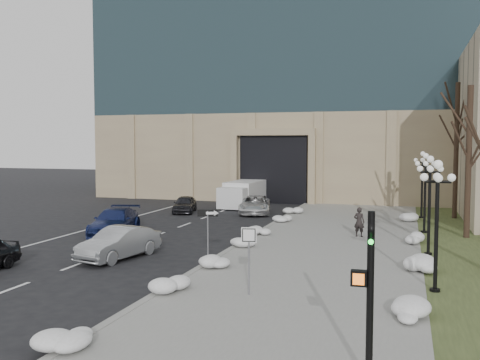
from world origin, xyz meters
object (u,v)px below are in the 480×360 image
object	(u,v)px
traffic_signal	(368,302)
lamppost_b	(430,192)
box_truck	(244,194)
lamppost_d	(422,176)
keep_sign	(249,246)
car_b	(119,243)
one_way_sign	(211,220)
car_d	(255,205)
lamppost_c	(425,182)
lamppost_a	(437,208)
pedestrian	(359,222)
car_c	(115,222)
car_e	(185,204)

from	to	relation	value
traffic_signal	lamppost_b	distance (m)	14.86
box_truck	lamppost_d	bearing A→B (deg)	-11.62
keep_sign	car_b	bearing A→B (deg)	138.47
one_way_sign	traffic_signal	bearing A→B (deg)	-70.78
car_d	lamppost_c	xyz separation A→B (m)	(11.94, -5.73, 2.40)
one_way_sign	lamppost_a	size ratio (longest dim) A/B	0.52
car_d	lamppost_a	size ratio (longest dim) A/B	1.02
car_d	box_truck	size ratio (longest dim) A/B	0.72
car_d	keep_sign	bearing A→B (deg)	-87.76
lamppost_a	lamppost_d	xyz separation A→B (m)	(0.00, 19.50, 0.00)
car_d	pedestrian	size ratio (longest dim) A/B	2.93
keep_sign	traffic_signal	distance (m)	7.27
car_d	lamppost_b	distance (m)	17.26
car_d	lamppost_c	bearing A→B (deg)	-38.67
car_c	traffic_signal	size ratio (longest dim) A/B	1.33
car_c	lamppost_d	bearing A→B (deg)	20.40
traffic_signal	lamppost_c	bearing A→B (deg)	83.42
lamppost_b	keep_sign	bearing A→B (deg)	-124.65
pedestrian	lamppost_c	world-z (taller)	lamppost_c
lamppost_b	one_way_sign	bearing A→B (deg)	-151.50
car_d	lamppost_b	xyz separation A→B (m)	(11.94, -12.23, 2.40)
car_c	lamppost_b	world-z (taller)	lamppost_b
one_way_sign	lamppost_c	bearing A→B (deg)	34.26
keep_sign	lamppost_d	size ratio (longest dim) A/B	0.52
car_b	lamppost_b	size ratio (longest dim) A/B	0.93
car_e	keep_sign	world-z (taller)	keep_sign
traffic_signal	lamppost_a	xyz separation A→B (m)	(1.77, 8.21, 1.13)
box_truck	lamppost_c	xyz separation A→B (m)	(14.16, -10.13, 2.05)
lamppost_b	traffic_signal	bearing A→B (deg)	-96.87
car_c	lamppost_a	world-z (taller)	lamppost_a
car_e	car_d	bearing A→B (deg)	-5.08
keep_sign	lamppost_d	distance (m)	22.80
car_b	traffic_signal	world-z (taller)	traffic_signal
car_b	traffic_signal	size ratio (longest dim) A/B	1.14
box_truck	keep_sign	distance (m)	26.78
car_d	traffic_signal	size ratio (longest dim) A/B	1.24
traffic_signal	lamppost_c	world-z (taller)	lamppost_c
keep_sign	one_way_sign	bearing A→B (deg)	113.38
car_e	lamppost_a	distance (m)	24.99
car_c	one_way_sign	bearing A→B (deg)	-50.11
pedestrian	traffic_signal	bearing A→B (deg)	109.01
car_d	lamppost_d	world-z (taller)	lamppost_d
keep_sign	lamppost_c	size ratio (longest dim) A/B	0.52
lamppost_c	lamppost_d	xyz separation A→B (m)	(0.00, 6.50, 0.00)
car_c	lamppost_b	size ratio (longest dim) A/B	1.09
car_c	keep_sign	xyz separation A→B (m)	(11.11, -9.95, 1.06)
lamppost_c	lamppost_a	bearing A→B (deg)	-90.00
car_e	traffic_signal	bearing A→B (deg)	-73.40
keep_sign	lamppost_b	bearing A→B (deg)	43.09
lamppost_d	pedestrian	bearing A→B (deg)	-111.06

